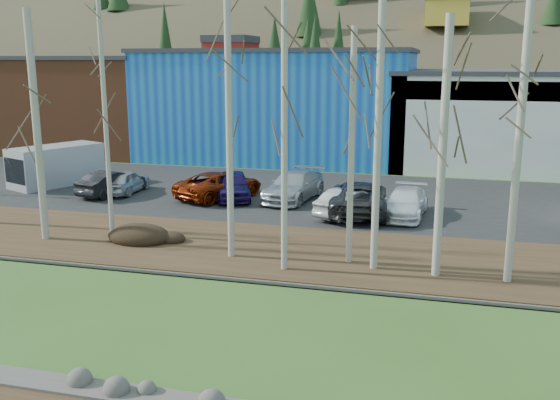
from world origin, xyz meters
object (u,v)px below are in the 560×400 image
(car_5, at_px, (349,203))
(car_7, at_px, (405,203))
(car_3, at_px, (294,186))
(car_1, at_px, (111,183))
(van_grey, at_px, (53,166))
(car_6, at_px, (359,198))
(car_0, at_px, (125,181))
(car_2, at_px, (219,185))
(car_4, at_px, (233,185))

(car_5, height_order, car_7, car_5)
(car_3, relative_size, car_5, 1.26)
(car_1, relative_size, car_7, 0.91)
(car_3, height_order, van_grey, van_grey)
(car_1, distance_m, car_3, 10.20)
(car_6, xyz_separation_m, car_7, (2.23, 0.04, -0.14))
(car_0, distance_m, car_3, 9.65)
(car_5, distance_m, van_grey, 18.63)
(car_0, bearing_deg, car_2, 179.54)
(car_0, relative_size, car_1, 0.94)
(car_2, xyz_separation_m, car_3, (4.04, 0.59, 0.04))
(car_0, relative_size, car_5, 0.94)
(car_0, bearing_deg, car_5, 168.44)
(car_6, bearing_deg, car_3, -36.92)
(car_1, relative_size, van_grey, 0.71)
(car_3, bearing_deg, car_6, -22.30)
(car_0, height_order, car_2, car_2)
(car_4, bearing_deg, car_6, -34.10)
(car_2, bearing_deg, car_5, -171.70)
(car_2, distance_m, car_7, 10.19)
(car_6, bearing_deg, car_5, 55.33)
(van_grey, bearing_deg, car_1, 3.83)
(car_3, height_order, car_5, car_3)
(car_1, height_order, car_3, car_3)
(car_5, bearing_deg, car_2, 5.44)
(car_5, relative_size, van_grey, 0.72)
(car_0, xyz_separation_m, car_3, (9.62, 0.74, 0.10))
(car_0, bearing_deg, car_1, 53.65)
(car_5, bearing_deg, van_grey, 13.06)
(car_2, bearing_deg, car_6, -166.30)
(car_2, bearing_deg, car_3, -145.97)
(car_0, relative_size, car_4, 0.89)
(car_2, xyz_separation_m, car_6, (7.83, -1.67, 0.08))
(car_1, xyz_separation_m, car_2, (6.07, 0.86, 0.04))
(car_1, distance_m, van_grey, 5.14)
(car_1, relative_size, car_3, 0.79)
(car_5, bearing_deg, car_0, 13.34)
(car_4, relative_size, van_grey, 0.75)
(car_1, bearing_deg, car_4, -157.61)
(car_1, relative_size, car_5, 1.00)
(car_1, height_order, car_4, car_4)
(car_4, height_order, van_grey, van_grey)
(car_5, distance_m, car_7, 2.69)
(car_0, xyz_separation_m, car_7, (15.64, -1.49, 0.00))
(car_4, bearing_deg, car_0, 160.28)
(car_3, relative_size, car_6, 0.90)
(car_2, xyz_separation_m, car_7, (10.06, -1.64, -0.06))
(car_0, relative_size, car_3, 0.74)
(car_3, bearing_deg, car_1, -163.41)
(car_0, distance_m, car_1, 0.86)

